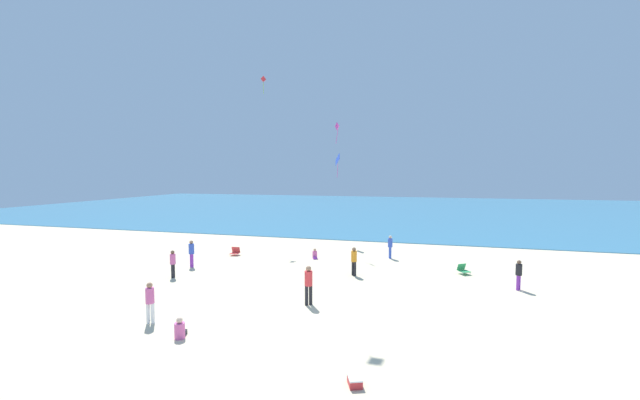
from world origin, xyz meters
name	(u,v)px	position (x,y,z in m)	size (l,w,h in m)	color
ground_plane	(341,266)	(0.00, 10.00, 0.00)	(120.00, 120.00, 0.00)	beige
ocean_water	(392,209)	(0.00, 48.62, 0.03)	(120.00, 60.00, 0.05)	teal
beach_chair_far_left	(235,252)	(-7.65, 11.11, 0.24)	(0.63, 0.61, 0.56)	#D13D3D
beach_chair_near_camera	(463,269)	(6.91, 10.02, 0.25)	(0.75, 0.79, 0.55)	#2D9956
cooler_box	(355,381)	(3.04, -2.62, 0.12)	(0.50, 0.59, 0.24)	red
person_0	(519,273)	(9.18, 7.60, 0.84)	(0.40, 0.40, 1.45)	purple
person_1	(354,259)	(1.11, 8.08, 0.90)	(0.44, 0.44, 1.57)	black
person_2	(191,252)	(-8.57, 7.42, 0.93)	(0.44, 0.44, 1.61)	purple
person_3	(309,282)	(0.07, 2.96, 0.97)	(0.47, 0.47, 1.68)	black
person_4	(390,245)	(2.65, 12.88, 0.87)	(0.39, 0.39, 1.51)	blue
person_5	(315,255)	(-2.12, 11.59, 0.24)	(0.45, 0.59, 0.66)	#D8599E
person_6	(173,262)	(-8.19, 5.14, 0.85)	(0.34, 0.34, 1.48)	black
person_7	(150,300)	(-5.03, -0.50, 0.90)	(0.37, 0.37, 1.56)	white
person_8	(180,330)	(-3.20, -1.30, 0.27)	(0.48, 0.65, 0.74)	#D8599E
kite_blue	(338,160)	(-2.01, 17.87, 6.66)	(0.53, 0.94, 1.95)	blue
kite_magenta	(337,127)	(-1.50, 15.34, 8.93)	(0.40, 0.47, 1.54)	#DB3DA8
kite_red	(263,80)	(-8.03, 17.07, 13.13)	(0.33, 0.42, 1.45)	red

